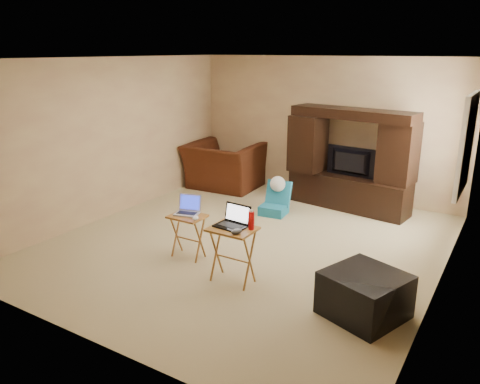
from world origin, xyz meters
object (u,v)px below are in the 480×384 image
Objects in this scene: television at (349,162)px; push_toy at (380,201)px; recliner at (224,166)px; laptop_left at (186,206)px; water_bottle at (251,221)px; plush_toy at (275,198)px; tray_table_left at (188,236)px; entertainment_center at (350,160)px; ottoman at (365,295)px; tray_table_right at (233,255)px; mouse_right at (237,231)px; mouse_left at (195,218)px; child_rocker at (274,198)px; laptop_right at (230,217)px.

television reaches higher than push_toy.
laptop_left is (1.34, -2.90, 0.26)m from recliner.
water_bottle is (2.43, -3.13, 0.34)m from recliner.
water_bottle is at bearing -68.59° from plush_toy.
television is 3.20m from tray_table_left.
entertainment_center reaches higher than television.
plush_toy is at bearing 111.41° from water_bottle.
ottoman is at bearing -83.93° from push_toy.
tray_table_right is at bearing -176.78° from ottoman.
laptop_left is 2.21× the size of mouse_right.
child_rocker is at bearing 89.84° from mouse_left.
entertainment_center is at bearing 54.30° from laptop_left.
mouse_left is at bearing 114.11° from recliner.
recliner is 11.50× the size of mouse_left.
water_bottle reaches higher than laptop_left.
child_rocker is 3.13m from ottoman.
television is at bearing 178.31° from push_toy.
laptop_right is 3.00× the size of mouse_left.
laptop_left is (-0.10, -2.29, 0.51)m from plush_toy.
mouse_left reaches higher than push_toy.
child_rocker is 1.83× the size of laptop_left.
water_bottle is (0.07, 0.20, 0.08)m from mouse_right.
laptop_left reaches higher than ottoman.
recliner is 4.47× the size of laptop_left.
mouse_left is at bearing 163.32° from tray_table_right.
entertainment_center is 1.54× the size of recliner.
tray_table_left is at bearing -125.67° from push_toy.
mouse_right reaches higher than mouse_left.
recliner is at bearing 140.30° from ottoman.
water_bottle is at bearing 18.79° from laptop_right.
water_bottle reaches higher than push_toy.
recliner is 9.87× the size of mouse_right.
tray_table_left is 0.99m from laptop_right.
push_toy is at bearing 80.17° from laptop_right.
plush_toy is at bearing 106.49° from child_rocker.
recliner reaches higher than laptop_left.
television is 2.35× the size of plush_toy.
laptop_right is 1.70× the size of water_bottle.
mouse_left is (-2.20, 0.12, 0.37)m from ottoman.
plush_toy is at bearing 110.91° from laptop_right.
ottoman is 5.28× the size of mouse_right.
mouse_left is (-0.64, 0.18, -0.19)m from laptop_right.
television is at bearing -82.28° from entertainment_center.
ottoman is at bearing 136.99° from recliner.
mouse_left is 0.87m from mouse_right.
mouse_left is at bearing -122.40° from push_toy.
push_toy is 3.27m from ottoman.
entertainment_center is 2.52m from recliner.
laptop_right is at bearing -18.08° from tray_table_left.
water_bottle reaches higher than plush_toy.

